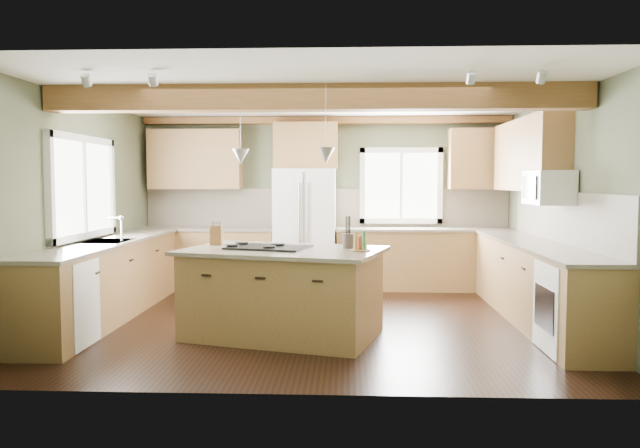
{
  "coord_description": "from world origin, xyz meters",
  "views": [
    {
      "loc": [
        0.33,
        -7.13,
        1.63
      ],
      "look_at": [
        0.0,
        0.3,
        1.11
      ],
      "focal_mm": 35.0,
      "sensor_mm": 36.0,
      "label": 1
    }
  ],
  "objects": [
    {
      "name": "soffit_trim",
      "position": [
        0.0,
        2.4,
        2.54
      ],
      "size": [
        5.55,
        0.2,
        0.1
      ],
      "primitive_type": "cube",
      "color": "#583819",
      "rests_on": "ceiling"
    },
    {
      "name": "base_cab_back_right",
      "position": [
        1.49,
        2.2,
        0.44
      ],
      "size": [
        2.62,
        0.6,
        0.88
      ],
      "primitive_type": "cube",
      "color": "brown",
      "rests_on": "floor"
    },
    {
      "name": "sink",
      "position": [
        -2.5,
        0.05,
        0.91
      ],
      "size": [
        0.5,
        0.65,
        0.03
      ],
      "primitive_type": "cube",
      "color": "#262628",
      "rests_on": "counter_left"
    },
    {
      "name": "window_back",
      "position": [
        1.15,
        2.48,
        1.55
      ],
      "size": [
        1.1,
        0.04,
        1.0
      ],
      "primitive_type": "cube",
      "color": "white",
      "rests_on": "wall_back"
    },
    {
      "name": "upper_cab_right",
      "position": [
        2.62,
        0.9,
        1.95
      ],
      "size": [
        0.35,
        2.2,
        0.9
      ],
      "primitive_type": "cube",
      "color": "brown",
      "rests_on": "wall_right"
    },
    {
      "name": "base_cab_left",
      "position": [
        -2.5,
        0.05,
        0.44
      ],
      "size": [
        0.6,
        3.7,
        0.88
      ],
      "primitive_type": "cube",
      "color": "brown",
      "rests_on": "floor"
    },
    {
      "name": "window_left",
      "position": [
        -2.78,
        0.05,
        1.55
      ],
      "size": [
        0.04,
        1.6,
        1.05
      ],
      "primitive_type": "cube",
      "color": "white",
      "rests_on": "wall_left"
    },
    {
      "name": "wall_right",
      "position": [
        2.8,
        0.0,
        1.3
      ],
      "size": [
        0.0,
        5.0,
        5.0
      ],
      "primitive_type": "plane",
      "rotation": [
        1.57,
        0.0,
        -1.57
      ],
      "color": "#464E37",
      "rests_on": "ground"
    },
    {
      "name": "floor",
      "position": [
        0.0,
        0.0,
        0.0
      ],
      "size": [
        5.6,
        5.6,
        0.0
      ],
      "primitive_type": "plane",
      "color": "black",
      "rests_on": "ground"
    },
    {
      "name": "faucet",
      "position": [
        -2.32,
        0.05,
        1.05
      ],
      "size": [
        0.02,
        0.02,
        0.28
      ],
      "primitive_type": "cylinder",
      "color": "#B2B2B7",
      "rests_on": "sink"
    },
    {
      "name": "counter_right",
      "position": [
        2.5,
        0.05,
        0.9
      ],
      "size": [
        0.64,
        3.74,
        0.04
      ],
      "primitive_type": "cube",
      "color": "#473F34",
      "rests_on": "base_cab_right"
    },
    {
      "name": "pendant_right",
      "position": [
        0.11,
        -0.85,
        1.88
      ],
      "size": [
        0.18,
        0.18,
        0.16
      ],
      "primitive_type": "cone",
      "rotation": [
        3.14,
        0.0,
        0.0
      ],
      "color": "#B2B2B7",
      "rests_on": "ceiling"
    },
    {
      "name": "counter_back_left",
      "position": [
        -1.79,
        2.2,
        0.9
      ],
      "size": [
        2.06,
        0.64,
        0.04
      ],
      "primitive_type": "cube",
      "color": "#473F34",
      "rests_on": "base_cab_back_left"
    },
    {
      "name": "base_cab_back_left",
      "position": [
        -1.79,
        2.2,
        0.44
      ],
      "size": [
        2.02,
        0.6,
        0.88
      ],
      "primitive_type": "cube",
      "color": "brown",
      "rests_on": "floor"
    },
    {
      "name": "pendant_left",
      "position": [
        -0.79,
        -0.59,
        1.88
      ],
      "size": [
        0.18,
        0.18,
        0.16
      ],
      "primitive_type": "cone",
      "rotation": [
        3.14,
        0.0,
        0.0
      ],
      "color": "#B2B2B7",
      "rests_on": "ceiling"
    },
    {
      "name": "refrigerator",
      "position": [
        -0.3,
        2.12,
        0.9
      ],
      "size": [
        0.9,
        0.74,
        1.8
      ],
      "primitive_type": "cube",
      "color": "white",
      "rests_on": "floor"
    },
    {
      "name": "bottle_tray",
      "position": [
        0.46,
        -0.88,
        1.02
      ],
      "size": [
        0.28,
        0.28,
        0.2
      ],
      "primitive_type": null,
      "rotation": [
        0.0,
        0.0,
        -0.45
      ],
      "color": "brown",
      "rests_on": "island_top"
    },
    {
      "name": "cooktop",
      "position": [
        -0.49,
        -0.68,
        0.93
      ],
      "size": [
        0.93,
        0.74,
        0.02
      ],
      "primitive_type": "cube",
      "rotation": [
        0.0,
        0.0,
        -0.27
      ],
      "color": "black",
      "rests_on": "island_top"
    },
    {
      "name": "island",
      "position": [
        -0.34,
        -0.72,
        0.44
      ],
      "size": [
        2.12,
        1.61,
        0.88
      ],
      "primitive_type": "cube",
      "rotation": [
        0.0,
        0.0,
        -0.27
      ],
      "color": "brown",
      "rests_on": "floor"
    },
    {
      "name": "ceiling_beam",
      "position": [
        0.0,
        -0.72,
        2.47
      ],
      "size": [
        5.55,
        0.26,
        0.26
      ],
      "primitive_type": "cube",
      "color": "#583819",
      "rests_on": "ceiling"
    },
    {
      "name": "backsplash_back",
      "position": [
        0.0,
        2.48,
        1.21
      ],
      "size": [
        5.58,
        0.03,
        0.58
      ],
      "primitive_type": "cube",
      "color": "brown",
      "rests_on": "wall_back"
    },
    {
      "name": "oven",
      "position": [
        2.49,
        -1.25,
        0.43
      ],
      "size": [
        0.6,
        0.72,
        0.84
      ],
      "primitive_type": "cube",
      "color": "white",
      "rests_on": "floor"
    },
    {
      "name": "counter_back_right",
      "position": [
        1.49,
        2.2,
        0.9
      ],
      "size": [
        2.66,
        0.64,
        0.04
      ],
      "primitive_type": "cube",
      "color": "#473F34",
      "rests_on": "base_cab_back_right"
    },
    {
      "name": "counter_left",
      "position": [
        -2.5,
        0.05,
        0.9
      ],
      "size": [
        0.64,
        3.74,
        0.04
      ],
      "primitive_type": "cube",
      "color": "#473F34",
      "rests_on": "base_cab_left"
    },
    {
      "name": "base_cab_right",
      "position": [
        2.5,
        0.05,
        0.44
      ],
      "size": [
        0.6,
        3.7,
        0.88
      ],
      "primitive_type": "cube",
      "color": "brown",
      "rests_on": "floor"
    },
    {
      "name": "upper_cab_back_left",
      "position": [
        -1.99,
        2.33,
        1.95
      ],
      "size": [
        1.4,
        0.35,
        0.9
      ],
      "primitive_type": "cube",
      "color": "brown",
      "rests_on": "wall_back"
    },
    {
      "name": "upper_cab_back_corner",
      "position": [
        2.3,
        2.33,
        1.95
      ],
      "size": [
        0.9,
        0.35,
        0.9
      ],
      "primitive_type": "cube",
      "color": "brown",
      "rests_on": "wall_back"
    },
    {
      "name": "utensil_crock",
      "position": [
        0.34,
        -0.63,
        1.0
      ],
      "size": [
        0.12,
        0.12,
        0.15
      ],
      "primitive_type": "cylinder",
      "rotation": [
        0.0,
        0.0,
        -0.05
      ],
      "color": "#3C3630",
      "rests_on": "island_top"
    },
    {
      "name": "upper_cab_over_fridge",
      "position": [
        -0.3,
        2.33,
        2.15
      ],
      "size": [
        0.96,
        0.35,
        0.7
      ],
      "primitive_type": "cube",
      "color": "brown",
      "rests_on": "wall_back"
    },
    {
      "name": "microwave",
      "position": [
        2.58,
        -0.05,
        1.55
      ],
      "size": [
        0.4,
        0.7,
        0.38
      ],
      "primitive_type": "cube",
      "color": "white",
      "rests_on": "wall_right"
    },
    {
      "name": "island_top",
      "position": [
        -0.34,
        -0.72,
        0.9
      ],
      "size": [
        2.27,
        1.77,
        0.04
      ],
      "primitive_type": "cube",
      "rotation": [
        0.0,
        0.0,
        -0.27
      ],
      "color": "#473F34",
      "rests_on": "island"
    },
    {
      "name": "knife_block",
      "position": [
        -1.11,
        -0.36,
        1.03
      ],
      "size": [
        0.13,
        0.1,
        0.21
      ],
      "primitive_type": "cube",
      "rotation": [
        0.0,
        0.0,
        -0.06
      ],
      "color": "brown",
      "rests_on": "island_top"
    },
    {
      "name": "dishwasher",
      "position": [
        -2.49,
        -1.25,
        0.43
      ],
      "size": [
        0.6,
        0.6,
        0.84
      ],
      "primitive_type": "cube",
      "color": "white",
      "rests_on": "floor"
    },
    {
      "name": "ceiling",
      "position": [
        0.0,
        0.0,
        2.6
      ],
      "size": [
        5.6,
        5.6,
        0.0
      ],
      "primitive_type": "plane",
      "rotation": [
        3.14,
        0.0,
        0.0
      ],
      "color": "silver",
      "rests_on": "wall_back"
    },
    {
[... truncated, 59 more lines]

